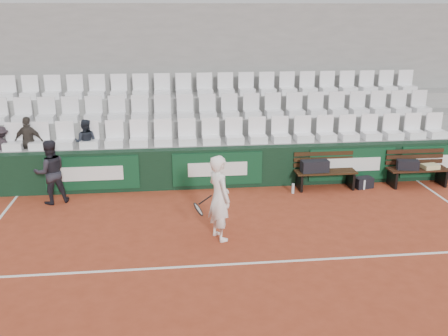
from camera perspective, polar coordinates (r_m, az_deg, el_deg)
ground at (r=8.92m, az=3.07°, el=-10.83°), size 80.00×80.00×0.00m
court_baseline at (r=8.92m, az=3.07°, el=-10.81°), size 18.00×0.06×0.01m
back_barrier at (r=12.38m, az=0.42°, el=0.09°), size 18.00×0.34×1.00m
grandstand_tier_front at (r=12.97m, az=-0.21°, el=0.92°), size 18.00×0.95×1.00m
grandstand_tier_mid at (r=13.82m, az=-0.64°, el=2.95°), size 18.00×0.95×1.45m
grandstand_tier_back at (r=14.68m, az=-1.02°, el=4.75°), size 18.00×0.95×1.90m
grandstand_rear_wall at (r=15.06m, az=-1.27°, el=9.92°), size 18.00×0.30×4.40m
seat_row_front at (r=12.59m, az=-0.13°, el=4.24°), size 11.90×0.44×0.63m
seat_row_mid at (r=13.42m, az=-0.58°, el=7.06°), size 11.90×0.44×0.63m
seat_row_back at (r=14.27m, az=-0.98°, el=9.54°), size 11.90×0.44×0.63m
bench_left at (r=12.58m, az=11.48°, el=-1.31°), size 1.50×0.56×0.45m
bench_right at (r=13.43m, az=21.19°, el=-0.96°), size 1.50×0.56×0.45m
sports_bag_left at (r=12.36m, az=10.33°, el=0.21°), size 0.68×0.32×0.28m
sports_bag_right at (r=13.15m, az=20.26°, el=0.34°), size 0.56×0.35×0.24m
towel at (r=13.45m, az=22.49°, el=0.16°), size 0.42×0.33×0.11m
sports_bag_ground at (r=12.87m, az=15.65°, el=-1.61°), size 0.49×0.36×0.27m
water_bottle_near at (r=12.14m, az=7.89°, el=-2.33°), size 0.07×0.07×0.24m
water_bottle_far at (r=12.76m, az=15.70°, el=-1.84°), size 0.07×0.07×0.25m
tennis_player at (r=9.47m, az=-0.56°, el=-3.43°), size 0.80×0.72×1.68m
ball_kid at (r=11.92m, az=-19.23°, el=-0.44°), size 0.88×0.79×1.48m
spectator_a at (r=13.16m, az=-24.25°, el=4.12°), size 0.70×0.47×1.02m
spectator_b at (r=12.95m, az=-21.61°, el=4.74°), size 0.77×0.43×1.24m
spectator_c at (r=12.68m, az=-15.67°, el=4.85°), size 0.60×0.49×1.14m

